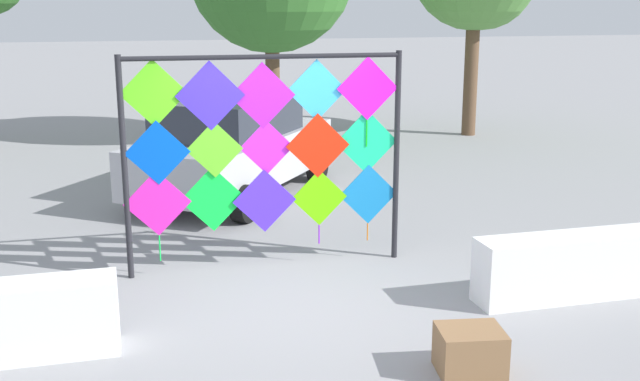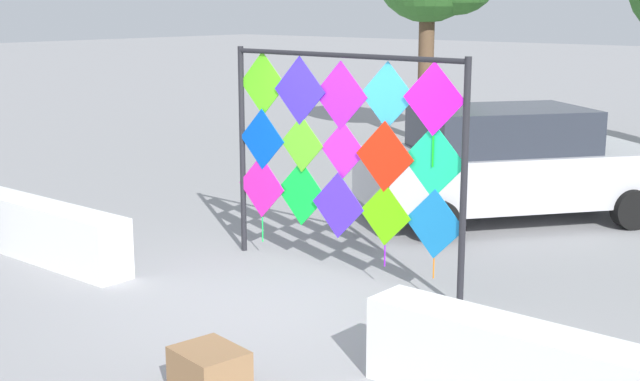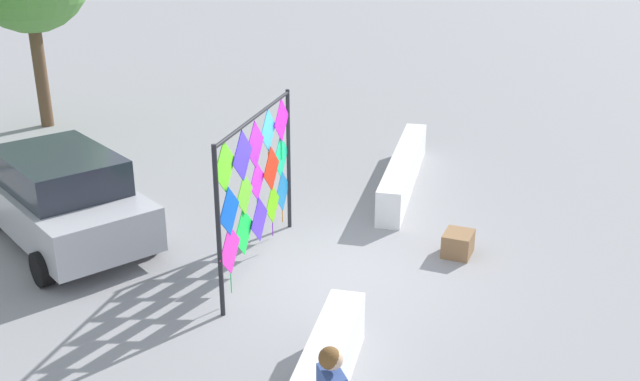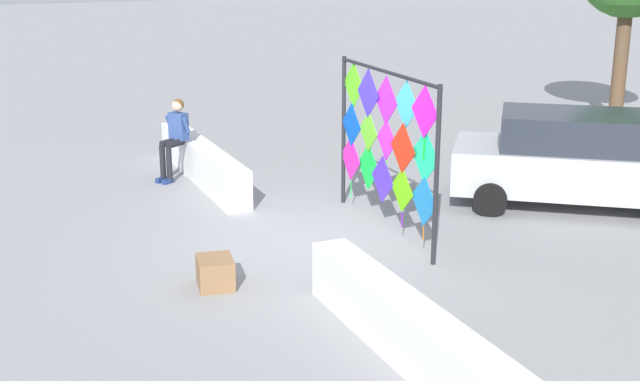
# 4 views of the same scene
# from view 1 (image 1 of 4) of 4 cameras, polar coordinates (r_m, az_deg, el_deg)

# --- Properties ---
(ground) EXTENTS (120.00, 120.00, 0.00)m
(ground) POSITION_cam_1_polar(r_m,az_deg,el_deg) (8.07, -1.55, -8.75)
(ground) COLOR gray
(kite_display_rack) EXTENTS (3.30, 0.17, 2.56)m
(kite_display_rack) POSITION_cam_1_polar(r_m,az_deg,el_deg) (8.87, -4.13, 3.70)
(kite_display_rack) COLOR #232328
(kite_display_rack) RESTS_ON ground
(parked_car) EXTENTS (3.95, 4.44, 1.63)m
(parked_car) POSITION_cam_1_polar(r_m,az_deg,el_deg) (12.55, -6.54, 3.33)
(parked_car) COLOR #B7B7BC
(parked_car) RESTS_ON ground
(cardboard_box_large) EXTENTS (0.62, 0.54, 0.40)m
(cardboard_box_large) POSITION_cam_1_polar(r_m,az_deg,el_deg) (6.79, 11.18, -11.73)
(cardboard_box_large) COLOR olive
(cardboard_box_large) RESTS_ON ground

